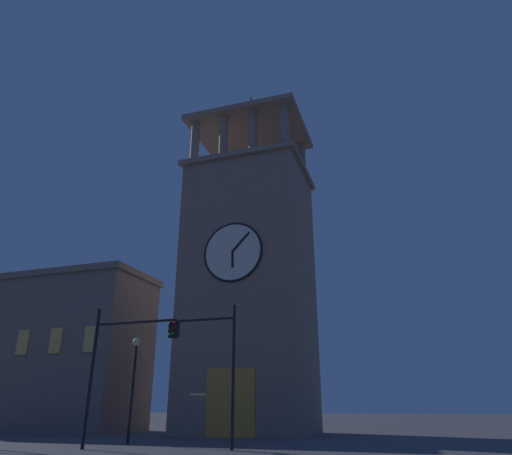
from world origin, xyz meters
name	(u,v)px	position (x,y,z in m)	size (l,w,h in m)	color
ground_plane	(214,436)	(0.00, 0.00, 0.00)	(200.00, 200.00, 0.00)	#4C4C51
clocktower	(250,284)	(-1.49, -2.38, 10.28)	(9.24, 7.79, 27.23)	gray
adjacent_wing_building	(23,352)	(17.74, -1.36, 5.88)	(21.13, 6.75, 11.71)	#75665B
traffic_signal_mid	(119,354)	(0.30, 10.71, 4.00)	(4.40, 0.41, 6.15)	black
traffic_signal_far	(213,353)	(-3.61, 9.02, 4.06)	(3.46, 0.41, 6.27)	black
street_lamp	(134,368)	(1.58, 7.35, 3.63)	(0.44, 0.44, 5.21)	black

